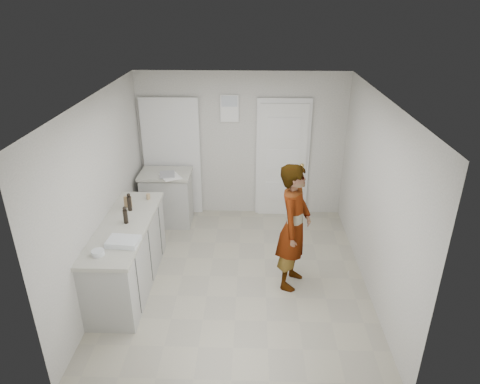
{
  "coord_description": "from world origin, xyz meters",
  "views": [
    {
      "loc": [
        0.19,
        -4.93,
        3.59
      ],
      "look_at": [
        0.02,
        0.4,
        1.12
      ],
      "focal_mm": 32.0,
      "sensor_mm": 36.0,
      "label": 1
    }
  ],
  "objects_px": {
    "baking_dish": "(123,242)",
    "egg_bowl": "(98,253)",
    "spice_jar": "(148,197)",
    "oil_cruet_b": "(129,202)",
    "cake_mix_box": "(128,202)",
    "oil_cruet_a": "(125,215)",
    "person": "(294,227)"
  },
  "relations": [
    {
      "from": "spice_jar",
      "to": "baking_dish",
      "type": "xyz_separation_m",
      "value": [
        -0.02,
        -1.21,
        -0.01
      ]
    },
    {
      "from": "oil_cruet_a",
      "to": "baking_dish",
      "type": "xyz_separation_m",
      "value": [
        0.11,
        -0.51,
        -0.08
      ]
    },
    {
      "from": "person",
      "to": "cake_mix_box",
      "type": "bearing_deg",
      "value": 100.54
    },
    {
      "from": "person",
      "to": "egg_bowl",
      "type": "relative_size",
      "value": 11.98
    },
    {
      "from": "cake_mix_box",
      "to": "egg_bowl",
      "type": "height_order",
      "value": "cake_mix_box"
    },
    {
      "from": "baking_dish",
      "to": "egg_bowl",
      "type": "xyz_separation_m",
      "value": [
        -0.22,
        -0.24,
        -0.0
      ]
    },
    {
      "from": "cake_mix_box",
      "to": "egg_bowl",
      "type": "xyz_separation_m",
      "value": [
        -0.02,
        -1.19,
        -0.05
      ]
    },
    {
      "from": "cake_mix_box",
      "to": "baking_dish",
      "type": "xyz_separation_m",
      "value": [
        0.2,
        -0.96,
        -0.05
      ]
    },
    {
      "from": "cake_mix_box",
      "to": "baking_dish",
      "type": "bearing_deg",
      "value": -73.47
    },
    {
      "from": "spice_jar",
      "to": "oil_cruet_a",
      "type": "relative_size",
      "value": 0.35
    },
    {
      "from": "spice_jar",
      "to": "egg_bowl",
      "type": "relative_size",
      "value": 0.57
    },
    {
      "from": "cake_mix_box",
      "to": "baking_dish",
      "type": "height_order",
      "value": "cake_mix_box"
    },
    {
      "from": "oil_cruet_b",
      "to": "egg_bowl",
      "type": "distance_m",
      "value": 1.1
    },
    {
      "from": "spice_jar",
      "to": "egg_bowl",
      "type": "xyz_separation_m",
      "value": [
        -0.24,
        -1.45,
        -0.01
      ]
    },
    {
      "from": "oil_cruet_a",
      "to": "oil_cruet_b",
      "type": "height_order",
      "value": "oil_cruet_b"
    },
    {
      "from": "baking_dish",
      "to": "oil_cruet_a",
      "type": "bearing_deg",
      "value": 101.96
    },
    {
      "from": "person",
      "to": "spice_jar",
      "type": "distance_m",
      "value": 2.13
    },
    {
      "from": "oil_cruet_b",
      "to": "egg_bowl",
      "type": "height_order",
      "value": "oil_cruet_b"
    },
    {
      "from": "oil_cruet_a",
      "to": "oil_cruet_b",
      "type": "xyz_separation_m",
      "value": [
        -0.04,
        0.35,
        0.01
      ]
    },
    {
      "from": "oil_cruet_b",
      "to": "cake_mix_box",
      "type": "bearing_deg",
      "value": 117.95
    },
    {
      "from": "spice_jar",
      "to": "oil_cruet_b",
      "type": "xyz_separation_m",
      "value": [
        -0.17,
        -0.35,
        0.08
      ]
    },
    {
      "from": "egg_bowl",
      "to": "oil_cruet_b",
      "type": "bearing_deg",
      "value": 86.29
    },
    {
      "from": "spice_jar",
      "to": "oil_cruet_b",
      "type": "relative_size",
      "value": 0.33
    },
    {
      "from": "oil_cruet_b",
      "to": "baking_dish",
      "type": "xyz_separation_m",
      "value": [
        0.15,
        -0.86,
        -0.09
      ]
    },
    {
      "from": "oil_cruet_b",
      "to": "egg_bowl",
      "type": "relative_size",
      "value": 1.75
    },
    {
      "from": "oil_cruet_a",
      "to": "spice_jar",
      "type": "bearing_deg",
      "value": 79.86
    },
    {
      "from": "spice_jar",
      "to": "oil_cruet_a",
      "type": "bearing_deg",
      "value": -100.14
    },
    {
      "from": "person",
      "to": "egg_bowl",
      "type": "distance_m",
      "value": 2.41
    },
    {
      "from": "cake_mix_box",
      "to": "oil_cruet_b",
      "type": "bearing_deg",
      "value": -57.34
    },
    {
      "from": "baking_dish",
      "to": "egg_bowl",
      "type": "distance_m",
      "value": 0.32
    },
    {
      "from": "baking_dish",
      "to": "egg_bowl",
      "type": "bearing_deg",
      "value": -133.05
    },
    {
      "from": "spice_jar",
      "to": "oil_cruet_b",
      "type": "bearing_deg",
      "value": -115.66
    }
  ]
}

